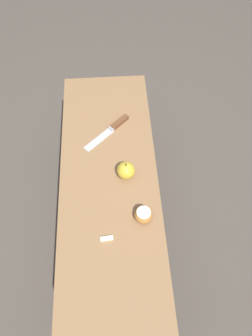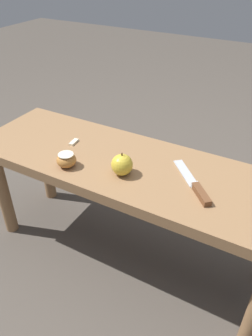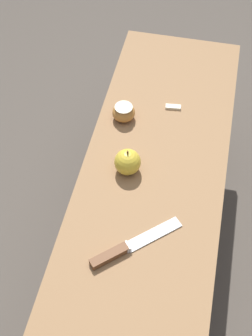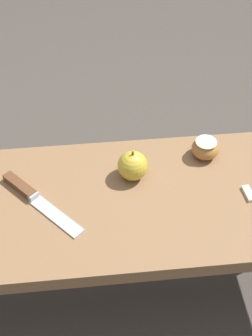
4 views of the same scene
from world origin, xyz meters
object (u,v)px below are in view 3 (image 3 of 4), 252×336
object	(u,v)px
knife	(123,249)
apple_whole	(128,162)
wooden_bench	(153,183)
apple_cut	(124,112)

from	to	relation	value
knife	apple_whole	world-z (taller)	apple_whole
apple_whole	wooden_bench	bearing A→B (deg)	-74.28
wooden_bench	knife	bearing A→B (deg)	173.64
apple_cut	wooden_bench	bearing A→B (deg)	-144.08
apple_whole	apple_cut	xyz separation A→B (m)	(0.19, 0.05, -0.01)
wooden_bench	knife	world-z (taller)	knife
apple_whole	apple_cut	world-z (taller)	apple_whole
knife	apple_cut	size ratio (longest dim) A/B	3.00
knife	apple_cut	world-z (taller)	apple_cut
knife	apple_whole	bearing A→B (deg)	57.36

